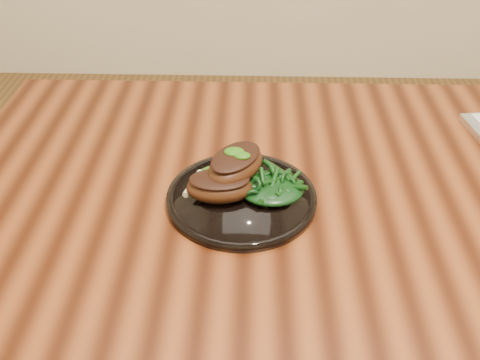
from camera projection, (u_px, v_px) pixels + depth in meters
The scene contains 6 objects.
desk at pixel (402, 227), 0.95m from camera, with size 1.60×0.80×0.75m.
plate at pixel (242, 197), 0.87m from camera, with size 0.24×0.24×0.01m.
lamb_chop_front at pixel (219, 186), 0.85m from camera, with size 0.11×0.08×0.05m.
lamb_chop_back at pixel (235, 164), 0.86m from camera, with size 0.13×0.14×0.05m.
herb_smear at pixel (225, 174), 0.91m from camera, with size 0.09×0.06×0.01m, color #174A08.
greens_heap at pixel (271, 185), 0.86m from camera, with size 0.11×0.10×0.04m.
Camera 1 is at (-0.27, -0.72, 1.30)m, focal length 40.00 mm.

